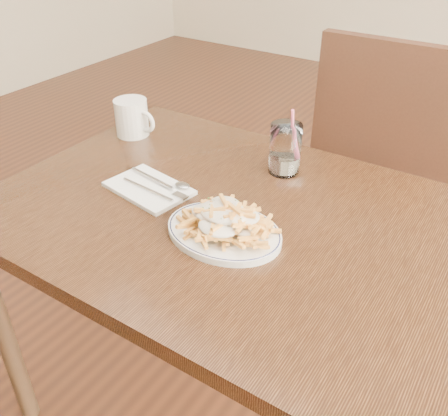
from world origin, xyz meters
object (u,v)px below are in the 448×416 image
Objects in this scene: table at (245,243)px; water_glass at (285,152)px; fries_plate at (224,232)px; chair_far at (388,164)px; coffee_mug at (132,118)px; loaded_fries at (224,216)px.

table is 0.27m from water_glass.
fries_plate reaches higher than table.
chair_far reaches higher than coffee_mug.
coffee_mug is at bearing -137.04° from chair_far.
coffee_mug is (-0.51, 0.19, 0.13)m from table.
coffee_mug reaches higher than table.
table is at bearing 89.46° from fries_plate.
coffee_mug is (-0.51, 0.28, 0.00)m from loaded_fries.
water_glass is (-0.02, 0.32, 0.05)m from fries_plate.
fries_plate is 0.58m from coffee_mug.
water_glass is 1.30× the size of coffee_mug.
table is 3.82× the size of fries_plate.
loaded_fries is at bearing -85.60° from water_glass.
coffee_mug is (-0.62, -0.58, 0.23)m from chair_far.
chair_far reaches higher than loaded_fries.
loaded_fries is 1.27× the size of water_glass.
fries_plate is (-0.11, -0.86, 0.18)m from chair_far.
chair_far is 7.38× the size of coffee_mug.
coffee_mug is at bearing 151.21° from fries_plate.
water_glass reaches higher than coffee_mug.
water_glass is at bearing 94.40° from fries_plate.
fries_plate is 2.29× the size of coffee_mug.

